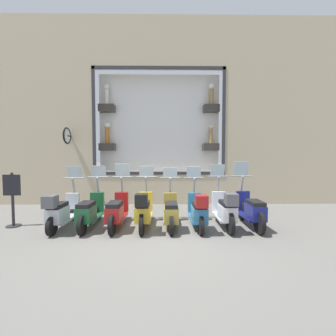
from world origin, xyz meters
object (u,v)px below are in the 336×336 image
at_px(scooter_teal_2, 198,211).
at_px(scooter_green_6, 90,212).
at_px(scooter_olive_3, 171,212).
at_px(shop_sign_post, 12,198).
at_px(scooter_white_1, 225,210).
at_px(scooter_red_5, 117,211).
at_px(scooter_silver_7, 61,211).
at_px(scooter_navy_0, 251,210).
at_px(scooter_yellow_4, 144,210).

height_order(scooter_teal_2, scooter_green_6, scooter_green_6).
relative_size(scooter_teal_2, scooter_olive_3, 1.00).
xyz_separation_m(scooter_teal_2, shop_sign_post, (0.21, 4.88, 0.30)).
distance_m(scooter_white_1, scooter_teal_2, 0.70).
distance_m(scooter_olive_3, scooter_red_5, 1.40).
bearing_deg(scooter_green_6, scooter_olive_3, -90.13).
bearing_deg(scooter_silver_7, scooter_navy_0, -89.10).
distance_m(scooter_yellow_4, shop_sign_post, 3.49).
height_order(scooter_navy_0, shop_sign_post, scooter_navy_0).
height_order(scooter_yellow_4, shop_sign_post, scooter_yellow_4).
xyz_separation_m(scooter_navy_0, scooter_red_5, (-0.01, 3.50, -0.02)).
xyz_separation_m(scooter_yellow_4, shop_sign_post, (0.20, 3.48, 0.28)).
height_order(scooter_silver_7, shop_sign_post, scooter_silver_7).
bearing_deg(scooter_green_6, scooter_yellow_4, -92.44).
relative_size(scooter_olive_3, scooter_yellow_4, 0.99).
relative_size(scooter_yellow_4, scooter_red_5, 1.00).
bearing_deg(scooter_olive_3, scooter_yellow_4, 94.48).
relative_size(scooter_navy_0, scooter_olive_3, 1.01).
bearing_deg(scooter_teal_2, scooter_navy_0, -86.83).
bearing_deg(shop_sign_post, scooter_green_6, -93.98).
relative_size(scooter_red_5, scooter_silver_7, 1.01).
relative_size(scooter_white_1, scooter_green_6, 1.00).
bearing_deg(scooter_white_1, scooter_navy_0, -84.77).
height_order(scooter_navy_0, scooter_yellow_4, scooter_navy_0).
bearing_deg(scooter_green_6, scooter_silver_7, 95.59).
xyz_separation_m(scooter_red_5, shop_sign_post, (0.14, 2.78, 0.32)).
bearing_deg(shop_sign_post, scooter_silver_7, -98.80).
height_order(scooter_navy_0, scooter_teal_2, scooter_navy_0).
relative_size(scooter_yellow_4, scooter_green_6, 1.00).
relative_size(scooter_red_5, shop_sign_post, 1.26).
relative_size(scooter_teal_2, scooter_red_5, 0.99).
height_order(scooter_white_1, scooter_yellow_4, scooter_white_1).
bearing_deg(scooter_yellow_4, scooter_olive_3, -85.52).
height_order(scooter_navy_0, scooter_red_5, scooter_navy_0).
bearing_deg(scooter_yellow_4, scooter_red_5, 84.95).
relative_size(scooter_white_1, scooter_teal_2, 1.01).
xyz_separation_m(scooter_white_1, scooter_teal_2, (-0.01, 0.70, -0.02)).
relative_size(scooter_navy_0, scooter_yellow_4, 1.01).
distance_m(scooter_olive_3, scooter_silver_7, 2.80).
bearing_deg(scooter_red_5, shop_sign_post, 87.07).
relative_size(scooter_red_5, scooter_green_6, 1.00).
xyz_separation_m(scooter_red_5, scooter_silver_7, (-0.07, 1.40, 0.02)).
height_order(scooter_navy_0, scooter_green_6, scooter_navy_0).
distance_m(scooter_white_1, scooter_red_5, 2.80).
bearing_deg(shop_sign_post, scooter_navy_0, -91.24).
bearing_deg(scooter_silver_7, scooter_olive_3, -88.69).
height_order(scooter_white_1, scooter_olive_3, scooter_white_1).
relative_size(scooter_white_1, scooter_yellow_4, 1.00).
height_order(scooter_red_5, scooter_green_6, scooter_red_5).
bearing_deg(scooter_navy_0, scooter_silver_7, 90.90).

